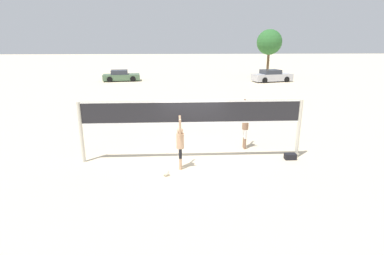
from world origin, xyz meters
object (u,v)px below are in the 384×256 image
at_px(volleyball, 166,173).
at_px(tree_left_cluster, 269,42).
at_px(player_blocker, 245,123).
at_px(gear_bag, 290,156).
at_px(parked_car_mid, 121,76).
at_px(player_spiker, 180,142).
at_px(volleyball_net, 192,118).
at_px(parked_car_near, 272,76).

bearing_deg(volleyball, tree_left_cluster, 67.15).
bearing_deg(player_blocker, gear_bag, 48.96).
relative_size(parked_car_mid, tree_left_cluster, 0.74).
bearing_deg(parked_car_mid, gear_bag, -74.27).
bearing_deg(player_spiker, tree_left_cluster, -22.39).
height_order(gear_bag, parked_car_mid, parked_car_mid).
bearing_deg(volleyball_net, tree_left_cluster, 67.83).
distance_m(volleyball_net, volleyball, 2.42).
distance_m(player_spiker, gear_bag, 4.64).
bearing_deg(volleyball_net, parked_car_near, 65.68).
distance_m(parked_car_mid, tree_left_cluster, 19.43).
relative_size(player_spiker, player_blocker, 0.91).
relative_size(gear_bag, parked_car_mid, 0.10).
bearing_deg(tree_left_cluster, volleyball, -112.85).
distance_m(gear_bag, tree_left_cluster, 29.93).
distance_m(parked_car_near, parked_car_mid, 17.91).
bearing_deg(player_blocker, tree_left_cluster, 161.40).
bearing_deg(player_spiker, player_blocker, -54.56).
height_order(volleyball_net, gear_bag, volleyball_net).
xyz_separation_m(gear_bag, tree_left_cluster, (7.58, 28.63, 4.33)).
xyz_separation_m(volleyball_net, parked_car_near, (10.67, 23.60, -1.10)).
relative_size(volleyball, parked_car_mid, 0.05).
bearing_deg(volleyball, player_spiker, 48.98).
height_order(player_spiker, parked_car_mid, player_spiker).
bearing_deg(tree_left_cluster, parked_car_mid, -170.20).
xyz_separation_m(gear_bag, parked_car_near, (6.65, 23.79, 0.52)).
bearing_deg(gear_bag, player_spiker, -171.38).
height_order(parked_car_mid, tree_left_cluster, tree_left_cluster).
xyz_separation_m(volleyball_net, parked_car_mid, (-7.17, 25.20, -1.15)).
xyz_separation_m(volleyball_net, tree_left_cluster, (11.59, 28.44, 2.71)).
relative_size(gear_bag, parked_car_near, 0.09).
relative_size(player_spiker, gear_bag, 4.41).
relative_size(volleyball_net, player_blocker, 4.01).
bearing_deg(parked_car_near, tree_left_cluster, 66.91).
height_order(volleyball, tree_left_cluster, tree_left_cluster).
xyz_separation_m(volleyball, parked_car_mid, (-6.16, 26.68, 0.48)).
height_order(parked_car_near, parked_car_mid, parked_car_near).
distance_m(player_blocker, gear_bag, 2.35).
height_order(volleyball_net, volleyball, volleyball_net).
bearing_deg(parked_car_mid, volleyball, -85.06).
height_order(player_blocker, volleyball, player_blocker).
distance_m(player_blocker, parked_car_mid, 25.85).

